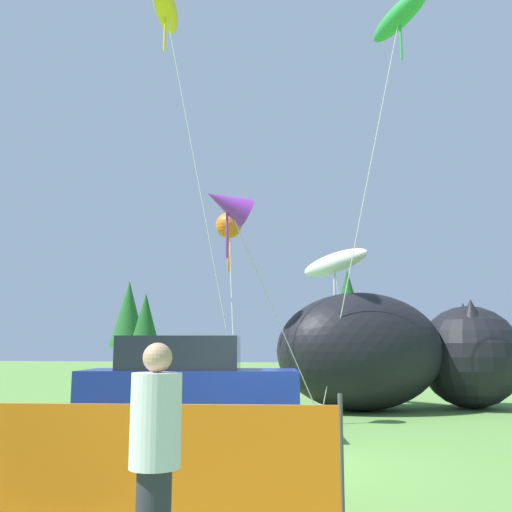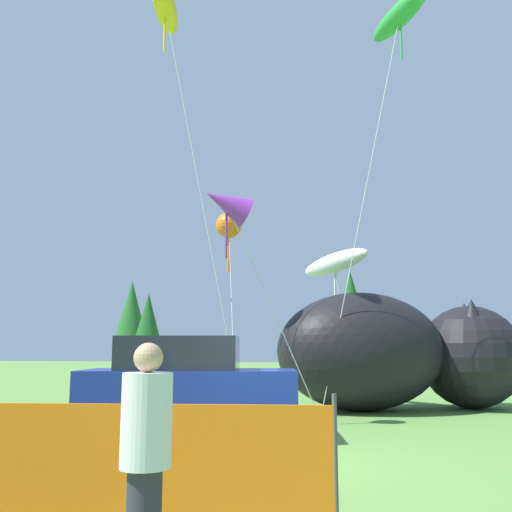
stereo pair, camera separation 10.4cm
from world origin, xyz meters
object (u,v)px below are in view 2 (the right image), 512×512
inflatable_cat (395,355)px  kite_purple_delta (227,204)px  kite_orange_flower (229,226)px  kite_white_ghost (335,263)px  kite_yellow_hero (166,10)px  spectator_in_white_shirt (146,451)px  parked_car (187,388)px  kite_green_fish (400,17)px

inflatable_cat → kite_purple_delta: bearing=-153.0°
kite_orange_flower → inflatable_cat: bearing=26.7°
inflatable_cat → kite_white_ghost: (-1.71, 0.54, 2.82)m
kite_yellow_hero → kite_white_ghost: bearing=41.6°
spectator_in_white_shirt → kite_orange_flower: kite_orange_flower is taller
kite_orange_flower → kite_yellow_hero: kite_yellow_hero is taller
kite_white_ghost → kite_yellow_hero: size_ratio=0.41×
kite_purple_delta → parked_car: bearing=-101.5°
spectator_in_white_shirt → kite_green_fish: size_ratio=0.16×
kite_green_fish → kite_orange_flower: size_ratio=2.08×
spectator_in_white_shirt → kite_yellow_hero: kite_yellow_hero is taller
kite_orange_flower → spectator_in_white_shirt: bearing=-78.2°
inflatable_cat → spectator_in_white_shirt: bearing=-122.6°
kite_green_fish → kite_white_ghost: kite_green_fish is taller
kite_green_fish → kite_purple_delta: bearing=-150.2°
kite_purple_delta → kite_yellow_hero: 6.58m
inflatable_cat → kite_orange_flower: (-4.39, -2.20, 3.55)m
kite_white_ghost → parked_car: bearing=-109.9°
parked_car → inflatable_cat: 7.47m
parked_car → inflatable_cat: bearing=45.1°
parked_car → spectator_in_white_shirt: (1.98, -6.69, 0.01)m
kite_orange_flower → kite_green_fish: bearing=1.0°
parked_car → kite_yellow_hero: kite_yellow_hero is taller
kite_white_ghost → kite_yellow_hero: 8.90m
kite_orange_flower → parked_car: bearing=-86.5°
parked_car → inflatable_cat: size_ratio=0.59×
parked_car → kite_white_ghost: bearing=59.0°
inflatable_cat → kite_purple_delta: 6.92m
kite_green_fish → kite_yellow_hero: (-6.43, -1.15, 0.35)m
parked_car → kite_purple_delta: (0.33, 1.63, 4.12)m
inflatable_cat → spectator_in_white_shirt: (-2.17, -12.87, -0.56)m
kite_green_fish → kite_orange_flower: 7.49m
parked_car → kite_white_ghost: (2.44, 6.72, 3.39)m
kite_green_fish → kite_yellow_hero: 6.54m
kite_green_fish → spectator_in_white_shirt: bearing=-103.6°
kite_green_fish → kite_yellow_hero: bearing=-169.9°
parked_car → kite_yellow_hero: 10.77m
inflatable_cat → kite_purple_delta: size_ratio=1.33×
kite_purple_delta → kite_green_fish: bearing=29.8°
parked_car → kite_yellow_hero: size_ratio=0.38×
kite_orange_flower → kite_white_ghost: bearing=45.6°
spectator_in_white_shirt → kite_yellow_hero: 14.51m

